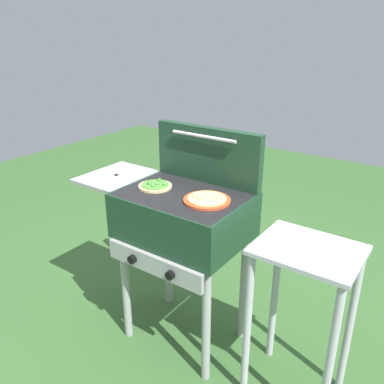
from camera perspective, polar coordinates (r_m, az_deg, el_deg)
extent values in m
plane|color=#38602D|center=(2.50, -0.99, -19.65)|extent=(8.00, 8.00, 0.00)
cube|color=#193823|center=(2.06, -1.13, -3.30)|extent=(0.64, 0.48, 0.24)
cube|color=black|center=(2.02, -1.16, -0.32)|extent=(0.61, 0.46, 0.01)
cube|color=#9E9E9E|center=(2.32, -10.75, 2.20)|extent=(0.32, 0.41, 0.02)
cube|color=#9E9E9E|center=(2.36, -10.56, -0.34)|extent=(0.02, 0.02, 0.24)
cube|color=#9E9E9E|center=(1.98, -5.51, -10.31)|extent=(0.58, 0.02, 0.10)
cylinder|color=black|center=(2.03, -8.57, -9.49)|extent=(0.04, 0.02, 0.04)
cylinder|color=black|center=(1.89, -3.17, -11.79)|extent=(0.04, 0.02, 0.04)
cylinder|color=#9E9E9E|center=(2.32, -9.44, -13.30)|extent=(0.04, 0.04, 0.66)
cylinder|color=#9E9E9E|center=(2.05, 2.05, -18.57)|extent=(0.04, 0.04, 0.66)
cylinder|color=#9E9E9E|center=(2.56, -3.43, -9.41)|extent=(0.04, 0.04, 0.66)
cylinder|color=#9E9E9E|center=(2.31, 7.40, -13.41)|extent=(0.04, 0.04, 0.66)
cube|color=#193823|center=(2.13, 2.26, 5.31)|extent=(0.63, 0.05, 0.30)
cylinder|color=#B7B7BC|center=(2.07, 1.61, 7.94)|extent=(0.38, 0.02, 0.02)
cylinder|color=#E0C17F|center=(2.10, -5.28, 0.82)|extent=(0.18, 0.18, 0.01)
cylinder|color=#4C8C38|center=(2.10, -5.29, 1.05)|extent=(0.14, 0.14, 0.01)
sphere|color=#4F953B|center=(2.09, -4.96, 1.15)|extent=(0.02, 0.02, 0.02)
sphere|color=#488332|center=(2.06, -5.57, 0.84)|extent=(0.02, 0.02, 0.02)
sphere|color=#438136|center=(2.10, -6.09, 1.25)|extent=(0.02, 0.02, 0.02)
sphere|color=#408D2B|center=(2.14, -4.67, 1.71)|extent=(0.02, 0.02, 0.02)
sphere|color=#448E40|center=(2.08, -3.99, 1.09)|extent=(0.02, 0.02, 0.02)
cylinder|color=#C64723|center=(1.92, 2.15, -1.18)|extent=(0.23, 0.23, 0.01)
cylinder|color=#EDD17A|center=(1.92, 2.15, -0.93)|extent=(0.19, 0.19, 0.01)
sphere|color=#F2ED6D|center=(1.90, 1.02, -0.97)|extent=(0.02, 0.02, 0.02)
sphere|color=#F2EA84|center=(1.90, 3.84, -0.94)|extent=(0.02, 0.02, 0.02)
sphere|color=#F2CC7B|center=(1.93, 0.33, -0.57)|extent=(0.03, 0.03, 0.03)
cube|color=#B2B2B7|center=(1.79, 16.30, -7.96)|extent=(0.44, 0.36, 0.02)
cylinder|color=#B2B2B7|center=(1.96, 7.90, -18.60)|extent=(0.04, 0.04, 0.79)
cylinder|color=#B2B2B7|center=(1.87, 19.05, -22.25)|extent=(0.04, 0.04, 0.79)
cylinder|color=#B2B2B7|center=(2.18, 11.73, -14.18)|extent=(0.04, 0.04, 0.79)
cylinder|color=#B2B2B7|center=(2.10, 21.63, -17.09)|extent=(0.04, 0.04, 0.79)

